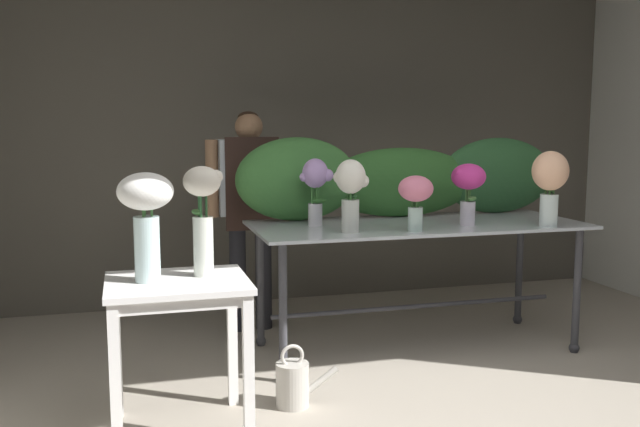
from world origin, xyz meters
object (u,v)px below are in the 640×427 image
vase_cream_lisianthus_tall (203,210)px  display_table_glass (417,241)px  watering_can (293,383)px  side_table_white (178,302)px  vase_white_roses_tall (146,213)px  vase_magenta_roses (468,184)px  vase_rosy_carnations (416,195)px  florist (250,196)px  vase_peach_anemones (550,180)px  vase_ivory_peonies (351,189)px  vase_lilac_lilies (316,184)px

vase_cream_lisianthus_tall → display_table_glass: bearing=27.9°
watering_can → side_table_white: bearing=-167.2°
vase_white_roses_tall → vase_cream_lisianthus_tall: size_ratio=0.96×
vase_magenta_roses → vase_cream_lisianthus_tall: (-1.76, -0.62, -0.03)m
vase_rosy_carnations → watering_can: bearing=-155.3°
display_table_glass → vase_cream_lisianthus_tall: (-1.49, -0.79, 0.36)m
display_table_glass → watering_can: (-1.02, -0.71, -0.61)m
display_table_glass → vase_white_roses_tall: (-1.76, -0.85, 0.36)m
side_table_white → florist: (0.64, 1.60, 0.34)m
vase_peach_anemones → watering_can: 2.08m
display_table_glass → vase_cream_lisianthus_tall: bearing=-152.1°
florist → vase_cream_lisianthus_tall: size_ratio=2.92×
vase_white_roses_tall → display_table_glass: bearing=25.7°
florist → watering_can: (-0.03, -1.46, -0.87)m
vase_peach_anemones → vase_ivory_peonies: bearing=174.9°
florist → vase_peach_anemones: bearing=-32.4°
vase_ivory_peonies → vase_peach_anemones: 1.30m
vase_rosy_carnations → watering_can: 1.35m
display_table_glass → vase_ivory_peonies: (-0.54, -0.24, 0.39)m
display_table_glass → vase_rosy_carnations: bearing=-115.9°
florist → vase_lilac_lilies: size_ratio=3.68×
vase_lilac_lilies → vase_ivory_peonies: vase_ivory_peonies is taller
side_table_white → florist: size_ratio=0.48×
side_table_white → vase_rosy_carnations: (1.47, 0.54, 0.43)m
florist → vase_magenta_roses: florist is taller
vase_white_roses_tall → watering_can: vase_white_roses_tall is taller
florist → vase_ivory_peonies: florist is taller
display_table_glass → vase_cream_lisianthus_tall: vase_cream_lisianthus_tall is taller
side_table_white → vase_lilac_lilies: size_ratio=1.77×
display_table_glass → watering_can: size_ratio=6.20×
florist → watering_can: florist is taller
vase_lilac_lilies → vase_rosy_carnations: (0.53, -0.38, -0.05)m
side_table_white → vase_cream_lisianthus_tall: size_ratio=1.40×
vase_rosy_carnations → watering_can: (-0.86, -0.40, -0.96)m
display_table_glass → vase_white_roses_tall: vase_white_roses_tall is taller
vase_lilac_lilies → vase_rosy_carnations: 0.65m
vase_lilac_lilies → vase_cream_lisianthus_tall: (-0.81, -0.86, -0.04)m
side_table_white → florist: florist is taller
vase_lilac_lilies → watering_can: (-0.34, -0.78, -1.00)m
watering_can → vase_lilac_lilies: bearing=66.5°
florist → vase_cream_lisianthus_tall: (-0.50, -1.54, 0.10)m
florist → vase_ivory_peonies: size_ratio=3.61×
vase_peach_anemones → watering_can: size_ratio=1.37×
vase_peach_anemones → display_table_glass: bearing=154.6°
vase_peach_anemones → vase_cream_lisianthus_tall: vase_peach_anemones is taller
vase_magenta_roses → vase_white_roses_tall: size_ratio=0.76×
vase_ivory_peonies → vase_magenta_roses: (0.82, 0.07, 0.00)m
display_table_glass → vase_rosy_carnations: vase_rosy_carnations is taller
vase_magenta_roses → vase_white_roses_tall: vase_white_roses_tall is taller
vase_white_roses_tall → vase_cream_lisianthus_tall: 0.28m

